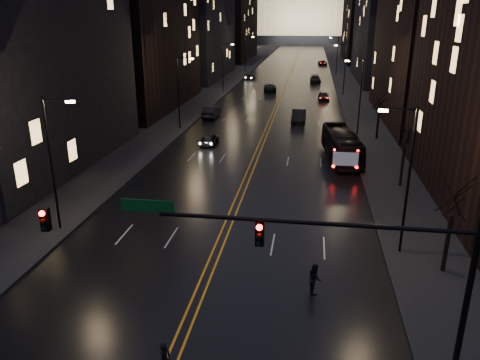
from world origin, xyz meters
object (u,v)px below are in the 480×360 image
at_px(oncoming_car_b, 211,112).
at_px(receding_car_a, 299,116).
at_px(oncoming_car_a, 210,139).
at_px(traffic_signal, 321,249).
at_px(bus, 342,145).
at_px(pedestrian_a, 165,360).
at_px(pedestrian_b, 315,278).

height_order(oncoming_car_b, receding_car_a, receding_car_a).
height_order(oncoming_car_a, receding_car_a, receding_car_a).
distance_m(oncoming_car_b, receding_car_a, 12.33).
xyz_separation_m(traffic_signal, receding_car_a, (-2.13, 46.37, -4.26)).
distance_m(bus, oncoming_car_a, 14.60).
distance_m(pedestrian_a, pedestrian_b, 9.13).
height_order(bus, pedestrian_b, bus).
height_order(bus, oncoming_car_a, bus).
relative_size(oncoming_car_a, pedestrian_a, 2.49).
height_order(traffic_signal, pedestrian_b, traffic_signal).
distance_m(oncoming_car_b, pedestrian_b, 44.84).
xyz_separation_m(traffic_signal, oncoming_car_b, (-14.41, 47.48, -4.27)).
relative_size(traffic_signal, pedestrian_b, 10.54).
height_order(receding_car_a, pedestrian_a, receding_car_a).
xyz_separation_m(oncoming_car_a, pedestrian_a, (5.69, -35.00, 0.12)).
distance_m(oncoming_car_a, receding_car_a, 16.37).
bearing_deg(receding_car_a, pedestrian_a, -93.54).
bearing_deg(receding_car_a, bus, -73.40).
xyz_separation_m(oncoming_car_b, receding_car_a, (12.28, -1.11, 0.01)).
xyz_separation_m(traffic_signal, oncoming_car_a, (-11.57, 33.00, -4.43)).
distance_m(bus, pedestrian_b, 24.71).
height_order(traffic_signal, oncoming_car_b, traffic_signal).
bearing_deg(bus, pedestrian_a, -112.34).
xyz_separation_m(traffic_signal, pedestrian_a, (-5.89, -2.00, -4.31)).
bearing_deg(receding_car_a, traffic_signal, -86.47).
relative_size(oncoming_car_a, oncoming_car_b, 0.78).
height_order(oncoming_car_a, pedestrian_a, pedestrian_a).
bearing_deg(traffic_signal, oncoming_car_b, 106.88).
bearing_deg(pedestrian_a, oncoming_car_a, 24.18).
bearing_deg(pedestrian_b, traffic_signal, 168.94).
bearing_deg(pedestrian_b, oncoming_car_b, 7.33).
height_order(oncoming_car_b, pedestrian_b, oncoming_car_b).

